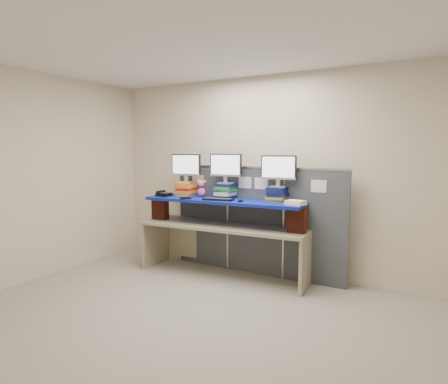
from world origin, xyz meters
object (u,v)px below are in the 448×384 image
Objects in this scene: monitor_left at (186,166)px; desk_phone at (163,194)px; keyboard at (218,199)px; monitor_center at (226,167)px; desk at (224,235)px; monitor_right at (278,169)px; blue_board at (224,201)px.

monitor_left is 2.52× the size of desk_phone.
monitor_left reaches higher than keyboard.
keyboard is at bearing 1.85° from desk_phone.
monitor_center reaches higher than desk_phone.
keyboard is at bearing -99.87° from desk.
monitor_right is (1.42, 0.10, -0.01)m from monitor_left.
monitor_center reaches higher than desk.
monitor_left is at bearing 170.17° from desk.
monitor_left is at bearing 180.00° from monitor_center.
keyboard reaches higher than blue_board.
monitor_right is at bearing 9.10° from blue_board.
blue_board is 0.87m from monitor_right.
desk is 1.19m from monitor_right.
monitor_left is at bearing 170.17° from blue_board.
keyboard is at bearing -161.78° from monitor_right.
desk_phone is at bearing 168.13° from keyboard.
keyboard is at bearing -99.87° from blue_board.
desk is at bearing -9.83° from monitor_left.
blue_board is at bearing -170.90° from monitor_right.
monitor_right is 1.75m from desk_phone.
monitor_right is (0.73, 0.17, 0.93)m from desk.
blue_board is 0.48m from monitor_center.
blue_board is 5.09× the size of keyboard.
monitor_left is 0.82m from keyboard.
blue_board is at bearing -9.83° from monitor_left.
blue_board is at bearing 71.57° from keyboard.
monitor_center reaches higher than monitor_right.
blue_board is 0.96m from desk_phone.
monitor_center is at bearing 105.17° from blue_board.
monitor_left reaches higher than desk_phone.
desk is 5.03× the size of monitor_center.
monitor_right is at bearing -0.00° from monitor_left.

